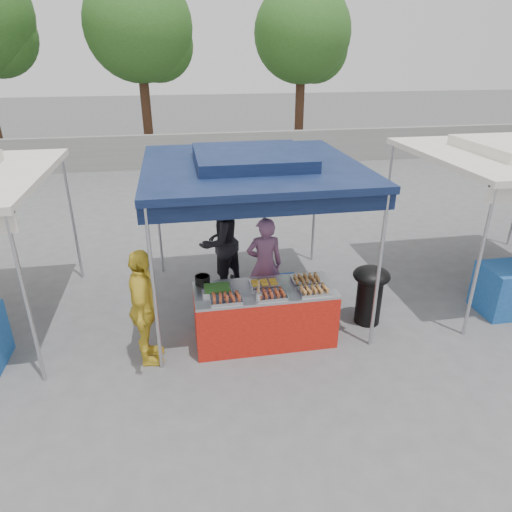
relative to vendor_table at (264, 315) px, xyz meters
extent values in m
plane|color=#545456|center=(0.00, 0.10, -0.43)|extent=(80.00, 80.00, 0.00)
cube|color=slate|center=(0.00, 11.10, 0.17)|extent=(40.00, 0.25, 1.20)
cylinder|color=#AFAFB6|center=(-1.50, -0.40, 0.72)|extent=(0.05, 0.05, 2.30)
cylinder|color=#AFAFB6|center=(1.50, -0.40, 0.72)|extent=(0.05, 0.05, 2.30)
cylinder|color=#AFAFB6|center=(-1.50, 2.60, 0.72)|extent=(0.05, 0.05, 2.30)
cylinder|color=#AFAFB6|center=(1.50, 2.60, 0.72)|extent=(0.05, 0.05, 2.30)
cube|color=#0F1B3C|center=(0.00, 1.10, 1.92)|extent=(3.20, 3.20, 0.10)
cube|color=#0F1B3C|center=(0.00, 1.10, 2.05)|extent=(1.65, 1.65, 0.18)
cube|color=#0F1B3C|center=(0.00, -0.40, 1.77)|extent=(3.20, 0.04, 0.25)
cylinder|color=#AFAFB6|center=(-3.00, -0.40, 0.72)|extent=(0.05, 0.05, 2.30)
cylinder|color=#AFAFB6|center=(-3.00, 2.60, 0.72)|extent=(0.05, 0.05, 2.30)
cylinder|color=#AFAFB6|center=(3.00, -0.40, 0.72)|extent=(0.05, 0.05, 2.30)
cylinder|color=#AFAFB6|center=(3.00, 2.60, 0.72)|extent=(0.05, 0.05, 2.30)
cylinder|color=#3C2417|center=(-2.05, 13.00, 1.67)|extent=(0.36, 0.36, 4.19)
sphere|color=#2A571D|center=(-2.05, 13.00, 4.25)|extent=(3.83, 3.83, 3.83)
sphere|color=#2A571D|center=(-1.45, 13.20, 3.65)|extent=(2.64, 2.64, 2.64)
cylinder|color=#3C2417|center=(4.00, 13.07, 1.59)|extent=(0.36, 0.36, 4.03)
sphere|color=#2A571D|center=(4.00, 13.07, 4.07)|extent=(3.69, 3.69, 3.69)
sphere|color=#2A571D|center=(4.60, 13.27, 3.49)|extent=(2.53, 2.53, 2.53)
cube|color=#B51A10|center=(0.00, 0.00, -0.02)|extent=(2.00, 0.80, 0.81)
cube|color=#AFAFB6|center=(0.00, 0.00, 0.40)|extent=(2.00, 0.80, 0.04)
cube|color=#BABBBF|center=(-0.58, -0.24, 0.45)|extent=(0.42, 0.30, 0.05)
cube|color=maroon|center=(-0.58, -0.24, 0.49)|extent=(0.35, 0.25, 0.02)
cube|color=#BABBBF|center=(0.04, -0.24, 0.45)|extent=(0.42, 0.30, 0.05)
cube|color=maroon|center=(0.04, -0.24, 0.49)|extent=(0.35, 0.25, 0.02)
cube|color=#BABBBF|center=(0.65, -0.22, 0.45)|extent=(0.42, 0.30, 0.05)
cube|color=#A36B38|center=(0.65, -0.22, 0.49)|extent=(0.35, 0.25, 0.02)
cube|color=#BABBBF|center=(-0.67, 0.05, 0.45)|extent=(0.42, 0.30, 0.05)
cube|color=#25511C|center=(-0.67, 0.05, 0.49)|extent=(0.35, 0.25, 0.02)
cube|color=#BABBBF|center=(0.01, 0.10, 0.45)|extent=(0.42, 0.30, 0.05)
cube|color=gold|center=(0.01, 0.10, 0.49)|extent=(0.35, 0.25, 0.02)
cube|color=#BABBBF|center=(0.64, 0.11, 0.45)|extent=(0.42, 0.30, 0.05)
cube|color=#A36B38|center=(0.64, 0.11, 0.49)|extent=(0.35, 0.25, 0.02)
cylinder|color=black|center=(-0.85, 0.31, 0.49)|extent=(0.22, 0.22, 0.13)
cylinder|color=#AFAFB6|center=(-0.14, -0.30, 0.48)|extent=(0.09, 0.09, 0.11)
cylinder|color=black|center=(1.69, 0.19, -0.05)|extent=(0.39, 0.39, 0.76)
ellipsoid|color=black|center=(1.69, 0.19, 0.40)|extent=(0.56, 0.56, 0.25)
cube|color=#123497|center=(-0.42, 0.61, -0.26)|extent=(0.54, 0.38, 0.33)
cube|color=#123497|center=(0.45, 0.78, -0.27)|extent=(0.52, 0.36, 0.31)
cube|color=#123497|center=(0.45, 0.78, 0.03)|extent=(0.48, 0.33, 0.29)
imported|color=#805176|center=(0.17, 0.88, 0.37)|extent=(0.59, 0.39, 1.60)
imported|color=black|center=(-0.47, 1.72, 0.48)|extent=(1.11, 1.10, 1.80)
imported|color=gold|center=(-1.66, -0.21, 0.41)|extent=(0.42, 0.98, 1.66)
camera|label=1|loc=(-1.12, -5.56, 3.53)|focal=32.00mm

